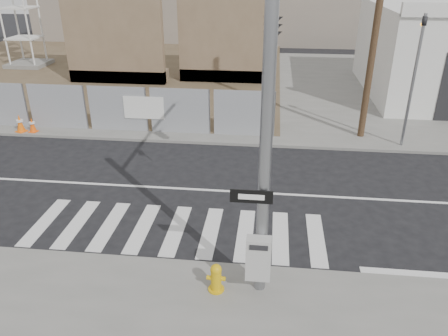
# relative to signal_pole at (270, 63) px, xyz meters

# --- Properties ---
(ground) EXTENTS (100.00, 100.00, 0.00)m
(ground) POSITION_rel_signal_pole_xyz_m (-2.49, 2.05, -4.78)
(ground) COLOR black
(ground) RESTS_ON ground
(sidewalk_far) EXTENTS (50.00, 20.00, 0.12)m
(sidewalk_far) POSITION_rel_signal_pole_xyz_m (-2.49, 16.05, -4.72)
(sidewalk_far) COLOR slate
(sidewalk_far) RESTS_ON ground
(signal_pole) EXTENTS (0.96, 5.87, 7.00)m
(signal_pole) POSITION_rel_signal_pole_xyz_m (0.00, 0.00, 0.00)
(signal_pole) COLOR gray
(signal_pole) RESTS_ON sidewalk_near
(far_signal_pole) EXTENTS (0.16, 0.20, 5.60)m
(far_signal_pole) POSITION_rel_signal_pole_xyz_m (5.51, 6.65, -1.30)
(far_signal_pole) COLOR gray
(far_signal_pole) RESTS_ON sidewalk_far
(concrete_wall_left) EXTENTS (6.00, 1.30, 8.00)m
(concrete_wall_left) POSITION_rel_signal_pole_xyz_m (-9.49, 15.13, -1.40)
(concrete_wall_left) COLOR brown
(concrete_wall_left) RESTS_ON sidewalk_far
(concrete_wall_right) EXTENTS (5.50, 1.30, 8.00)m
(concrete_wall_right) POSITION_rel_signal_pole_xyz_m (-2.99, 16.13, -1.40)
(concrete_wall_right) COLOR brown
(concrete_wall_right) RESTS_ON sidewalk_far
(utility_pole_right) EXTENTS (1.60, 0.28, 10.00)m
(utility_pole_right) POSITION_rel_signal_pole_xyz_m (4.01, 7.55, 0.42)
(utility_pole_right) COLOR #493422
(utility_pole_right) RESTS_ON sidewalk_far
(fire_hydrant) EXTENTS (0.44, 0.41, 0.72)m
(fire_hydrant) POSITION_rel_signal_pole_xyz_m (-0.99, -2.97, -4.31)
(fire_hydrant) COLOR gold
(fire_hydrant) RESTS_ON sidewalk_near
(traffic_cone_b) EXTENTS (0.53, 0.53, 0.79)m
(traffic_cone_b) POSITION_rel_signal_pole_xyz_m (-11.02, 6.35, -4.28)
(traffic_cone_b) COLOR orange
(traffic_cone_b) RESTS_ON sidewalk_far
(traffic_cone_c) EXTENTS (0.39, 0.39, 0.66)m
(traffic_cone_c) POSITION_rel_signal_pole_xyz_m (-10.47, 6.38, -4.34)
(traffic_cone_c) COLOR #FA560D
(traffic_cone_c) RESTS_ON sidewalk_far
(traffic_cone_d) EXTENTS (0.36, 0.36, 0.62)m
(traffic_cone_d) POSITION_rel_signal_pole_xyz_m (-4.77, 7.47, -4.36)
(traffic_cone_d) COLOR orange
(traffic_cone_d) RESTS_ON sidewalk_far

